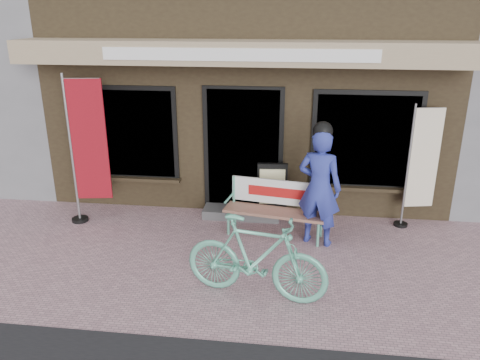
# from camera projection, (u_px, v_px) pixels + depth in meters

# --- Properties ---
(ground) EXTENTS (70.00, 70.00, 0.00)m
(ground) POSITION_uv_depth(u_px,v_px,m) (226.00, 269.00, 6.43)
(ground) COLOR #B68B94
(ground) RESTS_ON ground
(storefront) EXTENTS (7.00, 6.77, 6.00)m
(storefront) POSITION_uv_depth(u_px,v_px,m) (260.00, 28.00, 10.05)
(storefront) COLOR black
(storefront) RESTS_ON ground
(bench) EXTENTS (1.63, 0.66, 0.86)m
(bench) POSITION_uv_depth(u_px,v_px,m) (276.00, 204.00, 7.29)
(bench) COLOR #61BD9E
(bench) RESTS_ON ground
(person) EXTENTS (0.75, 0.60, 1.88)m
(person) POSITION_uv_depth(u_px,v_px,m) (320.00, 185.00, 6.86)
(person) COLOR #2C3697
(person) RESTS_ON ground
(bicycle) EXTENTS (1.83, 0.82, 1.06)m
(bicycle) POSITION_uv_depth(u_px,v_px,m) (256.00, 258.00, 5.64)
(bicycle) COLOR #61BD9E
(bicycle) RESTS_ON ground
(nobori_red) EXTENTS (0.73, 0.31, 2.46)m
(nobori_red) POSITION_uv_depth(u_px,v_px,m) (87.00, 149.00, 7.47)
(nobori_red) COLOR gray
(nobori_red) RESTS_ON ground
(nobori_cream) EXTENTS (0.60, 0.26, 2.03)m
(nobori_cream) POSITION_uv_depth(u_px,v_px,m) (421.00, 165.00, 7.38)
(nobori_cream) COLOR gray
(nobori_cream) RESTS_ON ground
(menu_stand) EXTENTS (0.50, 0.14, 0.99)m
(menu_stand) POSITION_uv_depth(u_px,v_px,m) (272.00, 191.00, 7.80)
(menu_stand) COLOR black
(menu_stand) RESTS_ON ground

